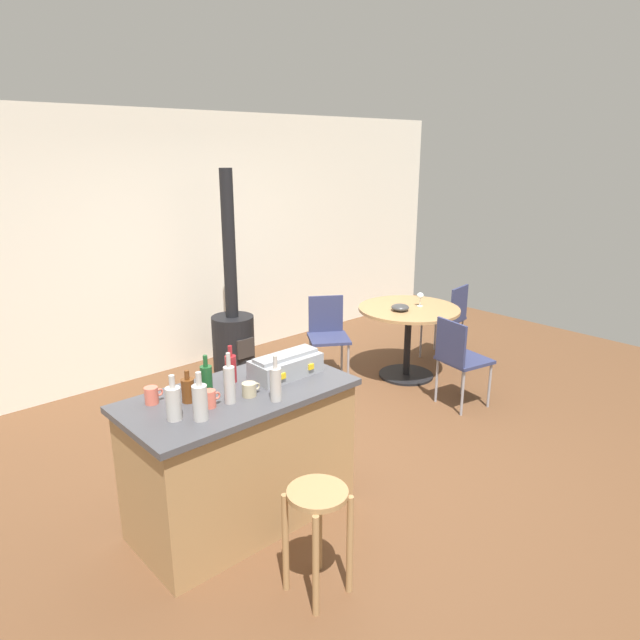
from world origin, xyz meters
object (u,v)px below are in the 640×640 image
Objects in this scene: folding_chair_left at (448,316)px; folding_chair_far at (459,356)px; bottle_6 at (206,379)px; cup_1 at (152,395)px; bottle_4 at (231,368)px; toolbox at (286,365)px; bottle_3 at (200,401)px; cup_0 at (249,389)px; cup_2 at (210,399)px; bottle_1 at (174,403)px; wooden_stool at (317,519)px; folding_chair_near at (328,332)px; bottle_5 at (276,383)px; bottle_2 at (188,390)px; dining_table at (408,324)px; bottle_0 at (229,384)px; wine_glass at (420,296)px; wood_stove at (233,329)px; kitchen_island at (241,456)px; serving_bowl at (400,307)px.

folding_chair_far is at bearing -140.09° from folding_chair_left.
cup_1 is (-0.31, 0.11, -0.05)m from bottle_6.
bottle_4 is 0.53m from cup_1.
bottle_3 is at bearing -166.68° from toolbox.
cup_0 is 1.14× the size of cup_2.
bottle_1 is 0.49m from cup_0.
folding_chair_near is at bearing 45.99° from wooden_stool.
bottle_4 is 0.86× the size of bottle_5.
wooden_stool is at bearing -75.59° from bottle_2.
folding_chair_far is 6.91× the size of cup_0.
dining_table is (2.76, 1.65, 0.12)m from wooden_stool.
folding_chair_far is (-0.23, -0.79, -0.08)m from dining_table.
bottle_0 reaches higher than wine_glass.
wine_glass reaches higher than folding_chair_near.
wood_stove is (-0.66, 0.74, 0.00)m from folding_chair_near.
wooden_stool is 0.74× the size of folding_chair_far.
wine_glass is at bearing 16.14° from cup_2.
bottle_4 is (0.36, 0.09, 0.02)m from bottle_2.
bottle_1 is at bearing 162.29° from bottle_5.
bottle_6 is at bearing 149.22° from kitchen_island.
wooden_stool is 2.02× the size of bottle_0.
bottle_5 is at bearing -28.75° from cup_2.
folding_chair_far is at bearing 1.40° from kitchen_island.
kitchen_island is at bearing -163.85° from wine_glass.
wooden_stool is 1.05m from bottle_6.
serving_bowl is at bearing 20.32° from cup_0.
wood_stove is 17.42× the size of cup_0.
bottle_5 reaches higher than bottle_3.
wine_glass is at bearing 13.27° from bottle_4.
bottle_4 is (-2.40, 0.11, 0.49)m from folding_chair_far.
bottle_1 reaches higher than wine_glass.
bottle_5 is at bearing -156.93° from dining_table.
wine_glass reaches higher than serving_bowl.
cup_0 is at bearing -163.99° from folding_chair_left.
wine_glass is at bearing 18.00° from cup_0.
folding_chair_near is 6.02× the size of wine_glass.
bottle_4 is (0.06, 0.17, 0.54)m from kitchen_island.
bottle_2 is (-2.32, -1.29, 0.46)m from folding_chair_near.
folding_chair_far is 2.66m from bottle_6.
bottle_1 is (-2.49, -1.44, 0.49)m from folding_chair_near.
bottle_2 reaches higher than folding_chair_near.
folding_chair_far is 5.92× the size of wine_glass.
kitchen_island is 12.33× the size of cup_1.
bottle_6 is at bearing 170.61° from toolbox.
wine_glass reaches higher than wooden_stool.
kitchen_island is at bearing -145.95° from folding_chair_near.
folding_chair_near is 1.84× the size of toolbox.
bottle_4 is 2.56m from serving_bowl.
folding_chair_left is 4.06m from bottle_1.
bottle_2 is 0.16m from cup_2.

